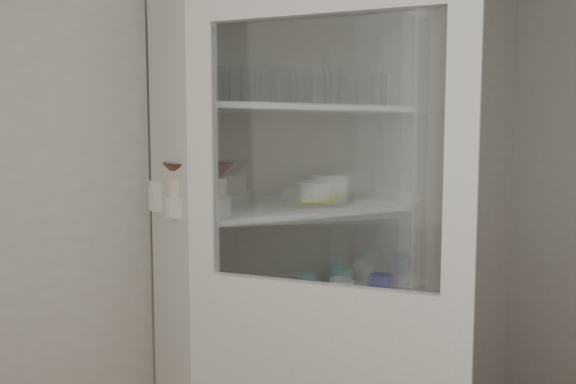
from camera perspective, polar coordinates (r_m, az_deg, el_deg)
wall_back at (r=2.55m, az=-6.44°, el=-0.20°), size 3.60×0.02×2.60m
pantry_cabinet at (r=2.56m, az=-0.71°, el=-8.33°), size 1.00×0.45×2.10m
cupboard_door at (r=1.94m, az=3.03°, el=-15.04°), size 0.58×0.74×2.00m
tumbler_0 at (r=2.19m, az=-6.12°, el=9.92°), size 0.08×0.08×0.12m
tumbler_1 at (r=2.22m, az=-2.32°, el=9.98°), size 0.09×0.09×0.13m
tumbler_2 at (r=2.32m, az=1.50°, el=9.74°), size 0.07×0.07×0.13m
tumbler_3 at (r=2.36m, az=4.13°, el=9.66°), size 0.07×0.07×0.13m
tumbler_4 at (r=2.33m, az=0.90°, el=9.90°), size 0.08×0.08×0.14m
tumbler_5 at (r=2.42m, az=4.23°, el=9.91°), size 0.09×0.09×0.16m
tumbler_6 at (r=2.51m, az=8.49°, el=9.38°), size 0.07×0.07×0.13m
tumbler_7 at (r=2.26m, az=-6.92°, el=9.92°), size 0.08×0.08×0.14m
tumbler_8 at (r=2.25m, az=-8.31°, el=9.79°), size 0.06×0.06×0.13m
tumbler_9 at (r=2.41m, az=0.60°, el=9.55°), size 0.07×0.07×0.12m
tumbler_10 at (r=2.38m, az=-1.03°, el=9.89°), size 0.09×0.09×0.15m
tumbler_11 at (r=2.45m, az=-0.37°, el=9.81°), size 0.09×0.09×0.15m
goblet_0 at (r=2.43m, az=-6.39°, el=9.90°), size 0.07×0.07×0.16m
goblet_1 at (r=2.51m, az=-2.51°, el=9.98°), size 0.08×0.08×0.18m
goblet_2 at (r=2.53m, az=-0.83°, el=9.94°), size 0.08×0.08×0.17m
goblet_3 at (r=2.72m, az=4.82°, el=9.63°), size 0.08×0.08×0.17m
plate_stack_front at (r=2.21m, az=-8.40°, el=-1.24°), size 0.24×0.24×0.07m
plate_stack_back at (r=2.40m, az=-10.21°, el=-0.23°), size 0.23×0.23×0.11m
cream_bowl at (r=2.21m, az=-8.43°, el=0.50°), size 0.27×0.27×0.06m
terracotta_bowl at (r=2.20m, az=-8.45°, el=2.05°), size 0.26×0.26×0.06m
glass_platter at (r=2.51m, az=2.84°, el=-0.97°), size 0.38×0.38×0.02m
yellow_trivet at (r=2.51m, az=2.84°, el=-0.65°), size 0.20×0.20×0.01m
white_ramekin at (r=2.51m, az=2.85°, el=0.21°), size 0.16×0.16×0.07m
grey_bowl_stack at (r=2.57m, az=3.97°, el=0.33°), size 0.15×0.15×0.12m
mug_blue at (r=2.68m, az=8.64°, el=-8.56°), size 0.12×0.12×0.09m
mug_teal at (r=2.73m, az=5.10°, el=-8.10°), size 0.12×0.12×0.10m
mug_white at (r=2.53m, az=5.04°, el=-9.20°), size 0.14×0.14×0.10m
teal_jar at (r=2.58m, az=1.82°, el=-8.95°), size 0.08×0.08×0.10m
measuring_cups at (r=2.45m, az=-0.55°, el=-10.43°), size 0.10×0.10×0.04m
white_canister at (r=2.38m, az=-9.28°, el=-9.81°), size 0.14×0.14×0.13m
tin_box at (r=2.75m, az=3.62°, el=-17.24°), size 0.19×0.14×0.06m
tumbler_12 at (r=2.19m, az=-5.20°, el=10.10°), size 0.07×0.07×0.14m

